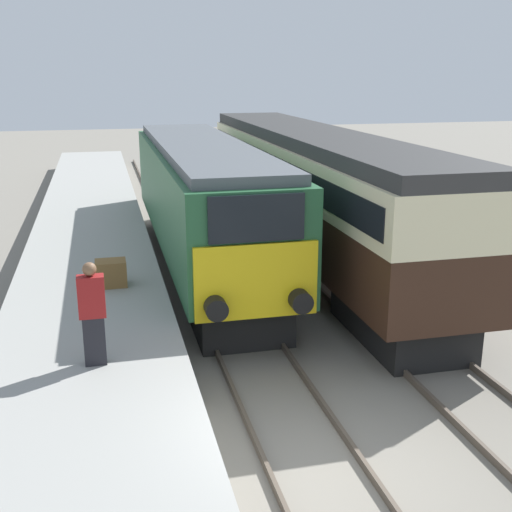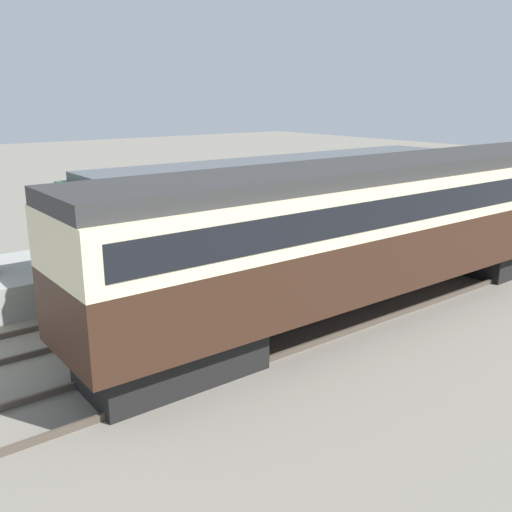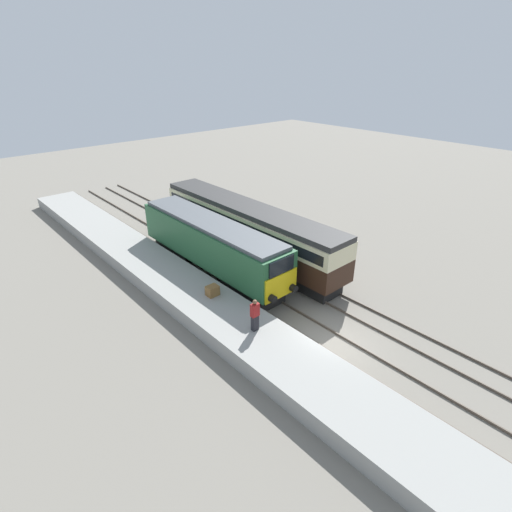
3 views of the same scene
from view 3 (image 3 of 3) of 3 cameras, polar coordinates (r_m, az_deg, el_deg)
name	(u,v)px [view 3 (image 3 of 3)]	position (r m, az deg, el deg)	size (l,w,h in m)	color
ground_plane	(332,343)	(21.82, 10.85, -12.09)	(120.00, 120.00, 0.00)	slate
platform_left	(194,297)	(24.53, -8.90, -5.78)	(3.50, 50.00, 0.95)	gray
rails_near_track	(267,303)	(24.43, 1.61, -6.69)	(1.51, 60.00, 0.14)	#4C4238
rails_far_track	(305,284)	(26.55, 6.98, -3.97)	(1.50, 60.00, 0.14)	#4C4238
locomotive	(212,244)	(27.20, -6.30, 1.69)	(2.70, 13.65, 3.78)	black
passenger_carriage	(248,226)	(29.16, -1.21, 4.29)	(2.75, 17.00, 4.02)	black
person_on_platform	(255,315)	(20.24, -0.16, -8.44)	(0.44, 0.26, 1.79)	black
luggage_crate	(212,291)	(23.50, -6.24, -4.94)	(0.70, 0.56, 0.60)	brown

